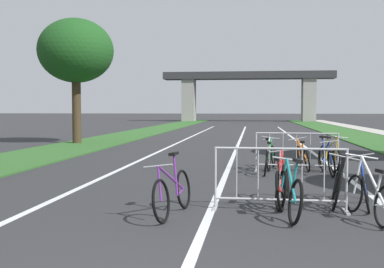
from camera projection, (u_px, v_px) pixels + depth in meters
The scene contains 20 objects.
grass_verge_left at pixel (142, 132), 32.57m from camera, with size 3.14×70.64×0.05m, color #2D5B26.
grass_verge_right at pixel (349, 134), 30.78m from camera, with size 3.14×70.64×0.05m, color #2D5B26.
lane_stripe_center at pixel (239, 142), 23.30m from camera, with size 0.14×40.86×0.01m, color silver.
lane_stripe_right_lane at pixel (300, 143), 22.91m from camera, with size 0.14×40.86×0.01m, color silver.
lane_stripe_left_lane at pixel (180, 142), 23.68m from camera, with size 0.14×40.86×0.01m, color silver.
overpass_bridge at pixel (248, 86), 60.62m from camera, with size 21.83×2.96×6.38m.
tree_left_maple_mid at pixel (76, 51), 22.14m from camera, with size 3.55×3.55×5.93m.
crowd_barrier_nearest at pixel (280, 180), 7.75m from camera, with size 2.20×0.47×1.05m.
crowd_barrier_second at pixel (296, 153), 12.48m from camera, with size 2.21×0.53×1.05m.
bicycle_blue_0 at pixel (327, 160), 11.99m from camera, with size 0.45×1.68×0.99m.
bicycle_yellow_1 at pixel (329, 157), 12.87m from camera, with size 0.64×1.69×0.99m.
bicycle_silver_2 at pixel (267, 160), 12.16m from camera, with size 0.45×1.70×0.95m.
bicycle_white_3 at pixel (369, 196), 7.13m from camera, with size 0.54×1.65×0.98m.
bicycle_purple_4 at pixel (173, 192), 7.41m from camera, with size 0.57×1.74×0.98m.
bicycle_black_5 at pixel (338, 184), 8.19m from camera, with size 0.51×1.66×0.95m.
bicycle_red_6 at pixel (283, 184), 8.16m from camera, with size 0.46×1.70×0.96m.
bicycle_teal_7 at pixel (288, 194), 7.26m from camera, with size 0.47×1.67×0.95m.
bicycle_green_8 at pixel (271, 156), 13.05m from camera, with size 0.48×1.64×0.89m.
bicycle_orange_9 at pixel (303, 157), 12.99m from camera, with size 0.52×1.71×0.88m.
bicycle_blue_10 at pixel (365, 186), 8.02m from camera, with size 0.49×1.65×0.90m.
Camera 1 is at (0.68, -2.91, 1.69)m, focal length 43.91 mm.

